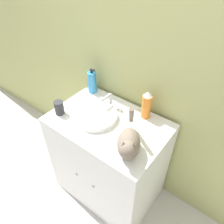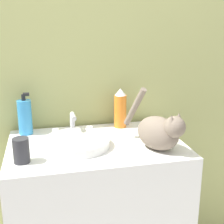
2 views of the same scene
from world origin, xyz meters
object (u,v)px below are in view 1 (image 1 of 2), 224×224
soap_bottle (92,82)px  cat (129,143)px  spray_bottle (147,105)px  cup (59,108)px

soap_bottle → cat: bearing=-30.7°
spray_bottle → cup: size_ratio=2.06×
soap_bottle → spray_bottle: soap_bottle is taller
soap_bottle → cup: soap_bottle is taller
soap_bottle → spray_bottle: (0.49, -0.00, 0.01)m
cat → spray_bottle: cat is taller
soap_bottle → cup: 0.35m
soap_bottle → spray_bottle: 0.49m
cat → spray_bottle: 0.36m
spray_bottle → cup: bearing=-145.4°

